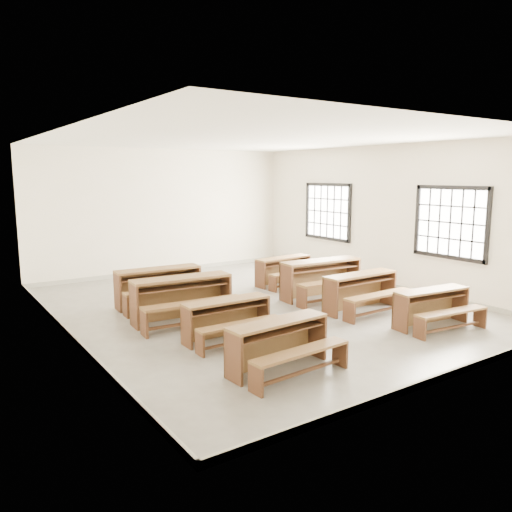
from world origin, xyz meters
TOP-DOWN VIEW (x-y plane):
  - room at (0.09, 0.00)m, footprint 8.50×8.50m
  - desk_set_0 at (-1.53, -2.81)m, footprint 1.51×0.86m
  - desk_set_1 at (-1.47, -1.39)m, footprint 1.42×0.75m
  - desk_set_2 at (-1.60, -0.10)m, footprint 1.81×1.03m
  - desk_set_3 at (-1.52, 1.12)m, footprint 1.70×0.95m
  - desk_set_4 at (1.74, -2.74)m, footprint 1.49×0.89m
  - desk_set_5 at (1.49, -1.36)m, footprint 1.59×0.84m
  - desk_set_6 at (1.53, -0.20)m, footprint 1.83×1.04m
  - desk_set_7 at (1.67, 1.28)m, footprint 1.48×0.85m

SIDE VIEW (x-z plane):
  - desk_set_1 at x=-1.47m, z-range 0.05..0.69m
  - desk_set_4 at x=1.74m, z-range 0.05..0.69m
  - desk_set_7 at x=1.67m, z-range 0.05..0.70m
  - desk_set_0 at x=-1.53m, z-range 0.05..0.71m
  - desk_set_5 at x=1.49m, z-range 0.06..0.77m
  - desk_set_3 at x=-1.52m, z-range 0.06..0.80m
  - desk_set_2 at x=-1.60m, z-range 0.06..0.85m
  - desk_set_6 at x=1.53m, z-range 0.07..0.86m
  - room at x=0.09m, z-range 0.54..3.74m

